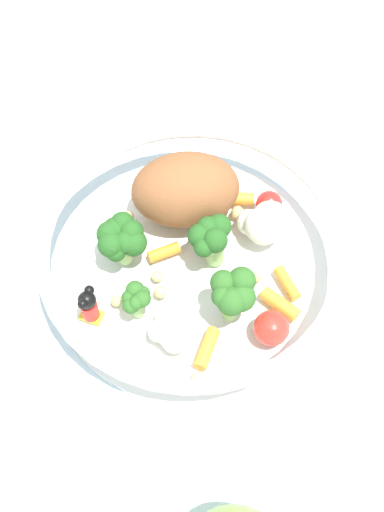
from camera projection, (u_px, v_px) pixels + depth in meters
The scene contains 2 objects.
ground_plane at pixel (212, 276), 0.56m from camera, with size 2.40×2.40×0.00m, color silver.
food_container at pixel (194, 244), 0.54m from camera, with size 0.26×0.26×0.08m.
Camera 1 is at (0.05, -0.27, 0.49)m, focal length 43.67 mm.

